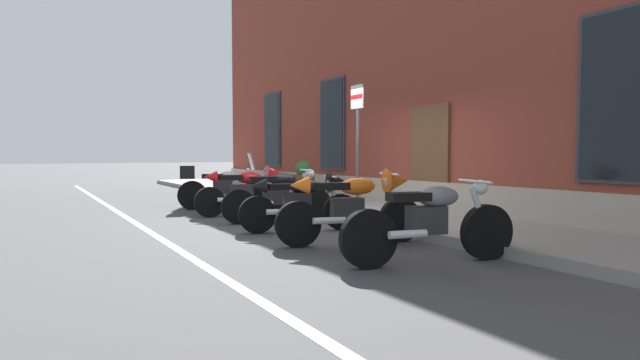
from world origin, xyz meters
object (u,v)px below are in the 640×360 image
object	(u,v)px
motorcycle_red_sport	(248,188)
parking_sign	(357,130)
motorcycle_silver_touring	(220,186)
motorcycle_black_naked	(279,196)
motorcycle_grey_naked	(432,222)
motorcycle_black_sport	(305,199)
motorcycle_orange_sport	(356,203)
barrel_planter	(303,183)

from	to	relation	value
motorcycle_red_sport	parking_sign	bearing A→B (deg)	37.42
motorcycle_silver_touring	motorcycle_black_naked	distance (m)	2.72
motorcycle_grey_naked	parking_sign	xyz separation A→B (m)	(-3.37, 1.38, 1.25)
motorcycle_black_naked	motorcycle_grey_naked	size ratio (longest dim) A/B	0.95
motorcycle_black_naked	motorcycle_black_sport	size ratio (longest dim) A/B	1.05
motorcycle_orange_sport	parking_sign	xyz separation A→B (m)	(-1.92, 1.40, 1.15)
motorcycle_black_sport	barrel_planter	xyz separation A→B (m)	(-3.47, 1.94, 0.03)
motorcycle_black_naked	parking_sign	size ratio (longest dim) A/B	0.85
motorcycle_red_sport	motorcycle_black_naked	world-z (taller)	motorcycle_red_sport
motorcycle_black_sport	motorcycle_grey_naked	world-z (taller)	motorcycle_black_sport
motorcycle_black_naked	motorcycle_black_sport	bearing A→B (deg)	-5.24
motorcycle_black_naked	parking_sign	world-z (taller)	parking_sign
motorcycle_black_naked	barrel_planter	world-z (taller)	barrel_planter
motorcycle_orange_sport	parking_sign	size ratio (longest dim) A/B	0.86
barrel_planter	motorcycle_red_sport	bearing A→B (deg)	-61.25
motorcycle_black_sport	motorcycle_orange_sport	distance (m)	1.37
motorcycle_grey_naked	parking_sign	bearing A→B (deg)	157.76
motorcycle_silver_touring	motorcycle_orange_sport	xyz separation A→B (m)	(5.25, 0.12, 0.03)
motorcycle_silver_touring	motorcycle_red_sport	bearing A→B (deg)	3.38
motorcycle_silver_touring	motorcycle_red_sport	distance (m)	1.46
parking_sign	barrel_planter	distance (m)	3.19
motorcycle_grey_naked	motorcycle_black_naked	bearing A→B (deg)	179.60
motorcycle_grey_naked	parking_sign	world-z (taller)	parking_sign
motorcycle_silver_touring	parking_sign	size ratio (longest dim) A/B	0.85
motorcycle_black_naked	motorcycle_black_sport	world-z (taller)	motorcycle_black_naked
motorcycle_orange_sport	motorcycle_grey_naked	size ratio (longest dim) A/B	0.97
motorcycle_red_sport	motorcycle_grey_naked	size ratio (longest dim) A/B	0.94
motorcycle_black_naked	motorcycle_orange_sport	distance (m)	2.54
motorcycle_silver_touring	barrel_planter	bearing A→B (deg)	78.67
motorcycle_orange_sport	barrel_planter	distance (m)	5.20
motorcycle_silver_touring	barrel_planter	xyz separation A→B (m)	(0.40, 2.00, 0.02)
motorcycle_red_sport	motorcycle_grey_naked	bearing A→B (deg)	0.62
motorcycle_grey_naked	parking_sign	size ratio (longest dim) A/B	0.89
barrel_planter	motorcycle_grey_naked	bearing A→B (deg)	-16.48
motorcycle_black_sport	motorcycle_silver_touring	bearing A→B (deg)	-179.06
motorcycle_black_sport	barrel_planter	world-z (taller)	barrel_planter
barrel_planter	motorcycle_black_sport	bearing A→B (deg)	-29.21
motorcycle_grey_naked	motorcycle_black_sport	bearing A→B (deg)	-178.40
motorcycle_red_sport	motorcycle_orange_sport	distance (m)	3.79
motorcycle_silver_touring	motorcycle_black_sport	size ratio (longest dim) A/B	1.05
motorcycle_silver_touring	motorcycle_black_naked	xyz separation A→B (m)	(2.71, 0.17, -0.06)
motorcycle_black_naked	motorcycle_grey_naked	xyz separation A→B (m)	(3.98, -0.03, -0.00)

